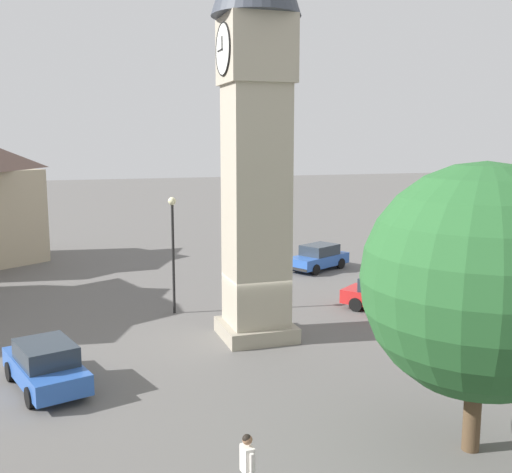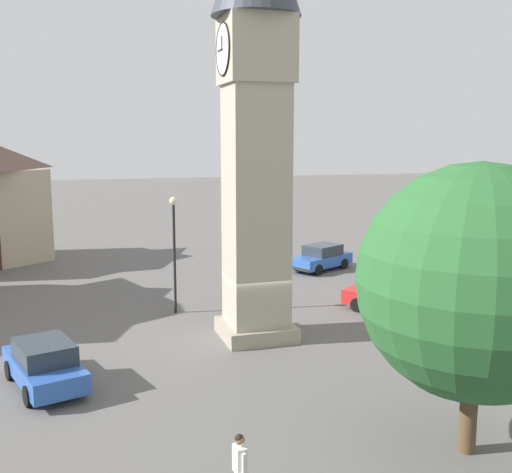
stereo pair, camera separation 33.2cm
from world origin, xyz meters
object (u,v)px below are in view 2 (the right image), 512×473
object	(u,v)px
lamp_post	(174,237)
clock_tower	(256,73)
car_white_side	(321,258)
pedestrian	(240,464)
tree	(476,282)
car_blue_kerb	(389,296)
car_silver_kerb	(44,364)

from	to	relation	value
lamp_post	clock_tower	bearing A→B (deg)	-150.36
car_white_side	pedestrian	xyz separation A→B (m)	(-21.65, 11.23, 0.25)
pedestrian	lamp_post	xyz separation A→B (m)	(15.16, -1.23, 2.51)
lamp_post	car_white_side	bearing A→B (deg)	-57.01
pedestrian	clock_tower	bearing A→B (deg)	-19.00
car_white_side	lamp_post	size ratio (longest dim) A/B	0.84
clock_tower	tree	xyz separation A→B (m)	(-10.19, -2.44, -5.86)
car_blue_kerb	pedestrian	distance (m)	16.29
clock_tower	car_silver_kerb	bearing A→B (deg)	108.97
lamp_post	tree	bearing A→B (deg)	-161.32
car_silver_kerb	tree	bearing A→B (deg)	-125.82
car_silver_kerb	lamp_post	size ratio (longest dim) A/B	0.84
car_silver_kerb	tree	world-z (taller)	tree
car_silver_kerb	pedestrian	xyz separation A→B (m)	(-8.07, -4.20, 0.25)
pedestrian	tree	xyz separation A→B (m)	(0.60, -6.15, 3.40)
car_blue_kerb	car_white_side	distance (m)	9.30
car_white_side	tree	size ratio (longest dim) A/B	0.60
car_blue_kerb	car_silver_kerb	bearing A→B (deg)	106.24
car_silver_kerb	pedestrian	distance (m)	9.10
tree	car_white_side	bearing A→B (deg)	-13.56
tree	car_blue_kerb	bearing A→B (deg)	-20.63
car_blue_kerb	car_white_side	xyz separation A→B (m)	(9.27, -0.64, 0.00)
pedestrian	lamp_post	world-z (taller)	lamp_post
car_silver_kerb	tree	xyz separation A→B (m)	(-7.47, -10.35, 3.65)
car_blue_kerb	car_white_side	bearing A→B (deg)	-3.96
car_blue_kerb	pedestrian	xyz separation A→B (m)	(-12.38, 10.59, 0.25)
tree	lamp_post	bearing A→B (deg)	18.68
car_white_side	pedestrian	size ratio (longest dim) A/B	2.62
car_blue_kerb	tree	xyz separation A→B (m)	(-11.78, 4.43, 3.65)
pedestrian	car_blue_kerb	bearing A→B (deg)	-40.54
pedestrian	car_silver_kerb	bearing A→B (deg)	27.48
clock_tower	pedestrian	xyz separation A→B (m)	(-10.79, 3.72, -9.26)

